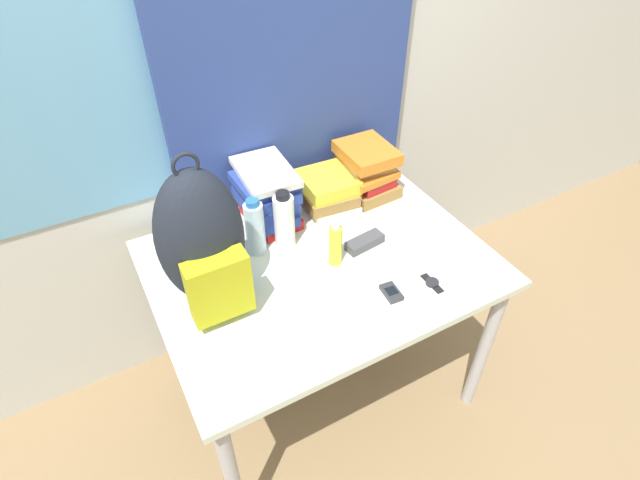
# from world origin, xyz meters

# --- Properties ---
(ground_plane) EXTENTS (12.00, 12.00, 0.00)m
(ground_plane) POSITION_xyz_m (0.00, 0.00, 0.00)
(ground_plane) COLOR #8C704C
(wall_back) EXTENTS (6.00, 0.06, 2.50)m
(wall_back) POSITION_xyz_m (-0.00, 0.98, 1.25)
(wall_back) COLOR beige
(wall_back) RESTS_ON ground_plane
(curtain_blue) EXTENTS (1.01, 0.04, 2.50)m
(curtain_blue) POSITION_xyz_m (0.15, 0.92, 1.25)
(curtain_blue) COLOR navy
(curtain_blue) RESTS_ON ground_plane
(desk) EXTENTS (1.18, 0.89, 0.78)m
(desk) POSITION_xyz_m (0.00, 0.45, 0.69)
(desk) COLOR silver
(desk) RESTS_ON ground_plane
(backpack) EXTENTS (0.27, 0.27, 0.55)m
(backpack) POSITION_xyz_m (-0.40, 0.47, 1.01)
(backpack) COLOR #1E232D
(backpack) RESTS_ON desk
(book_stack_left) EXTENTS (0.22, 0.29, 0.24)m
(book_stack_left) POSITION_xyz_m (-0.07, 0.74, 0.90)
(book_stack_left) COLOR red
(book_stack_left) RESTS_ON desk
(book_stack_center) EXTENTS (0.23, 0.28, 0.14)m
(book_stack_center) POSITION_xyz_m (0.19, 0.74, 0.84)
(book_stack_center) COLOR silver
(book_stack_center) RESTS_ON desk
(book_stack_right) EXTENTS (0.23, 0.28, 0.21)m
(book_stack_right) POSITION_xyz_m (0.38, 0.75, 0.88)
(book_stack_right) COLOR olive
(book_stack_right) RESTS_ON desk
(water_bottle) EXTENTS (0.07, 0.07, 0.23)m
(water_bottle) POSITION_xyz_m (-0.18, 0.61, 0.88)
(water_bottle) COLOR silver
(water_bottle) RESTS_ON desk
(sports_bottle) EXTENTS (0.08, 0.08, 0.24)m
(sports_bottle) POSITION_xyz_m (-0.07, 0.58, 0.89)
(sports_bottle) COLOR white
(sports_bottle) RESTS_ON desk
(sunscreen_bottle) EXTENTS (0.05, 0.05, 0.18)m
(sunscreen_bottle) POSITION_xyz_m (0.04, 0.41, 0.86)
(sunscreen_bottle) COLOR yellow
(sunscreen_bottle) RESTS_ON desk
(cell_phone) EXTENTS (0.06, 0.09, 0.02)m
(cell_phone) POSITION_xyz_m (0.13, 0.19, 0.78)
(cell_phone) COLOR #2D2D33
(cell_phone) RESTS_ON desk
(sunglasses_case) EXTENTS (0.16, 0.07, 0.04)m
(sunglasses_case) POSITION_xyz_m (0.18, 0.44, 0.79)
(sunglasses_case) COLOR #47474C
(sunglasses_case) RESTS_ON desk
(wristwatch) EXTENTS (0.04, 0.10, 0.01)m
(wristwatch) POSITION_xyz_m (0.28, 0.16, 0.78)
(wristwatch) COLOR black
(wristwatch) RESTS_ON desk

